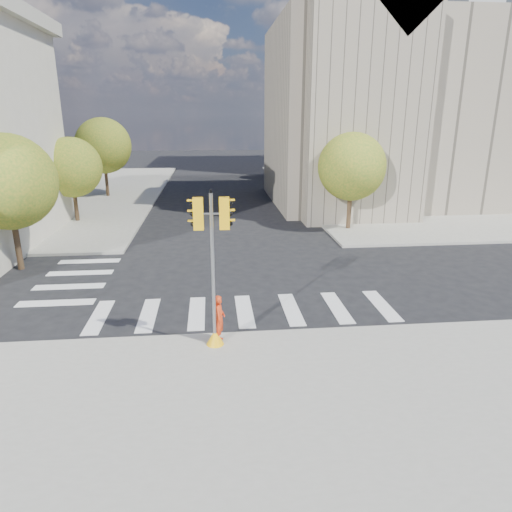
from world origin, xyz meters
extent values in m
plane|color=black|center=(0.00, 0.00, 0.00)|extent=(160.00, 160.00, 0.00)
cube|color=gray|center=(0.00, -11.00, 0.07)|extent=(30.00, 14.00, 0.15)
cube|color=gray|center=(20.00, 26.00, 0.07)|extent=(28.00, 40.00, 0.15)
cube|color=gray|center=(-20.00, 26.00, 0.07)|extent=(28.00, 40.00, 0.15)
cube|color=gray|center=(17.00, 20.00, 7.00)|extent=(26.00, 14.00, 14.00)
cube|color=gray|center=(9.00, 15.00, 7.00)|extent=(8.00, 8.00, 14.00)
cube|color=#9EA0A3|center=(22.00, 42.00, 15.00)|extent=(20.00, 18.00, 30.00)
cylinder|color=#382616|center=(-10.50, 4.00, 1.22)|extent=(0.28, 0.28, 2.45)
sphere|color=#3A6B1E|center=(-10.50, 4.00, 4.21)|extent=(4.40, 4.40, 4.40)
cylinder|color=#382616|center=(-10.50, 14.00, 1.08)|extent=(0.28, 0.28, 2.17)
sphere|color=#3A6B1E|center=(-10.50, 14.00, 3.77)|extent=(4.00, 4.00, 4.00)
cylinder|color=#382616|center=(-10.50, 24.00, 1.31)|extent=(0.28, 0.28, 2.62)
sphere|color=#3A6B1E|center=(-10.50, 24.00, 4.54)|extent=(4.80, 4.80, 4.80)
cylinder|color=#382616|center=(7.50, 10.00, 1.19)|extent=(0.28, 0.28, 2.38)
sphere|color=#3A6B1E|center=(7.50, 10.00, 4.06)|extent=(4.20, 4.20, 4.20)
cylinder|color=#382616|center=(7.50, 22.00, 1.26)|extent=(0.28, 0.28, 2.52)
sphere|color=#3A6B1E|center=(7.50, 22.00, 4.36)|extent=(4.60, 4.60, 4.60)
cylinder|color=#382616|center=(7.50, 34.00, 1.14)|extent=(0.28, 0.28, 2.27)
sphere|color=#3A6B1E|center=(7.50, 34.00, 3.88)|extent=(4.00, 4.00, 4.00)
cylinder|color=black|center=(8.00, 14.00, 4.15)|extent=(0.12, 0.12, 8.00)
cube|color=black|center=(8.00, 14.00, 8.15)|extent=(0.35, 0.18, 0.22)
cylinder|color=black|center=(8.00, 28.00, 4.15)|extent=(0.12, 0.12, 8.00)
cube|color=black|center=(8.00, 28.00, 8.15)|extent=(0.35, 0.18, 0.22)
cone|color=#F4AF0C|center=(-1.24, -4.79, 0.40)|extent=(0.56, 0.56, 0.50)
cylinder|color=gray|center=(-1.24, -4.79, 2.57)|extent=(0.11, 0.11, 4.85)
cylinder|color=black|center=(-1.24, -4.79, 5.05)|extent=(0.07, 0.07, 0.12)
cylinder|color=gray|center=(-1.24, -4.79, 4.40)|extent=(0.90, 0.08, 0.06)
cube|color=#F4AF0C|center=(-1.62, -4.78, 4.40)|extent=(0.31, 0.23, 0.95)
cube|color=#F4AF0C|center=(-0.86, -4.80, 4.40)|extent=(0.31, 0.23, 0.95)
imported|color=red|center=(-1.10, -4.60, 0.94)|extent=(0.41, 0.60, 1.59)
camera|label=1|loc=(-1.22, -17.91, 7.17)|focal=32.00mm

